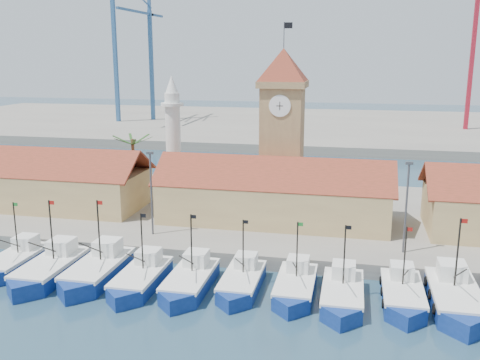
% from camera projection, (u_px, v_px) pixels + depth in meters
% --- Properties ---
extents(ground, '(400.00, 400.00, 0.00)m').
position_uv_depth(ground, '(237.00, 307.00, 44.18)').
color(ground, '#1C364C').
rests_on(ground, ground).
extents(quay, '(140.00, 32.00, 1.50)m').
position_uv_depth(quay, '(279.00, 216.00, 66.86)').
color(quay, gray).
rests_on(quay, ground).
extents(terminal, '(240.00, 80.00, 2.00)m').
position_uv_depth(terminal, '(322.00, 127.00, 148.67)').
color(terminal, gray).
rests_on(terminal, ground).
extents(boat_0, '(3.35, 9.19, 6.95)m').
position_uv_depth(boat_0, '(14.00, 263.00, 51.76)').
color(boat_0, navy).
rests_on(boat_0, ground).
extents(boat_1, '(3.75, 10.27, 7.77)m').
position_uv_depth(boat_1, '(49.00, 271.00, 49.62)').
color(boat_1, navy).
rests_on(boat_1, ground).
extents(boat_2, '(3.79, 10.37, 7.85)m').
position_uv_depth(boat_2, '(96.00, 272.00, 49.35)').
color(boat_2, navy).
rests_on(boat_2, ground).
extents(boat_3, '(3.41, 9.35, 7.07)m').
position_uv_depth(boat_3, '(140.00, 280.00, 47.77)').
color(boat_3, navy).
rests_on(boat_3, ground).
extents(boat_4, '(3.46, 9.47, 7.16)m').
position_uv_depth(boat_4, '(189.00, 283.00, 47.20)').
color(boat_4, navy).
rests_on(boat_4, ground).
extents(boat_5, '(3.22, 8.82, 6.67)m').
position_uv_depth(boat_5, '(241.00, 283.00, 47.18)').
color(boat_5, navy).
rests_on(boat_5, ground).
extents(boat_6, '(3.27, 8.96, 6.78)m').
position_uv_depth(boat_6, '(295.00, 288.00, 46.22)').
color(boat_6, navy).
rests_on(boat_6, ground).
extents(boat_7, '(3.40, 9.32, 7.05)m').
position_uv_depth(boat_7, '(342.00, 296.00, 44.58)').
color(boat_7, navy).
rests_on(boat_7, ground).
extents(boat_8, '(3.33, 9.12, 6.90)m').
position_uv_depth(boat_8, '(403.00, 297.00, 44.53)').
color(boat_8, navy).
rests_on(boat_8, ground).
extents(boat_9, '(3.84, 10.52, 7.96)m').
position_uv_depth(boat_9, '(455.00, 300.00, 43.60)').
color(boat_9, navy).
rests_on(boat_9, ground).
extents(hall_left, '(31.20, 10.13, 7.61)m').
position_uv_depth(hall_left, '(29.00, 185.00, 68.87)').
color(hall_left, tan).
rests_on(hall_left, quay).
extents(hall_center, '(27.04, 10.13, 7.61)m').
position_uv_depth(hall_center, '(274.00, 199.00, 62.31)').
color(hall_center, tan).
rests_on(hall_center, quay).
extents(clock_tower, '(5.80, 5.80, 22.70)m').
position_uv_depth(clock_tower, '(282.00, 125.00, 66.21)').
color(clock_tower, '#A78855').
rests_on(clock_tower, quay).
extents(minaret, '(3.00, 3.00, 16.30)m').
position_uv_depth(minaret, '(173.00, 136.00, 71.70)').
color(minaret, silver).
rests_on(minaret, quay).
extents(palm_tree, '(5.60, 5.03, 8.39)m').
position_uv_depth(palm_tree, '(134.00, 163.00, 71.61)').
color(palm_tree, brown).
rests_on(palm_tree, quay).
extents(lamp_posts, '(80.70, 0.25, 9.03)m').
position_uv_depth(lamp_posts, '(268.00, 196.00, 54.03)').
color(lamp_posts, '#3F3F44').
rests_on(lamp_posts, quay).
extents(crane_blue_far, '(1.00, 32.45, 46.91)m').
position_uv_depth(crane_blue_far, '(112.00, 27.00, 145.45)').
color(crane_blue_far, '#2C5888').
rests_on(crane_blue_far, terminal).
extents(crane_blue_near, '(1.00, 31.25, 37.64)m').
position_uv_depth(crane_blue_near, '(149.00, 46.00, 150.61)').
color(crane_blue_near, '#2C5888').
rests_on(crane_blue_near, terminal).
extents(crane_red_right, '(1.00, 32.97, 41.75)m').
position_uv_depth(crane_red_right, '(476.00, 35.00, 129.55)').
color(crane_red_right, '#A4192A').
rests_on(crane_red_right, terminal).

